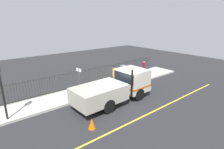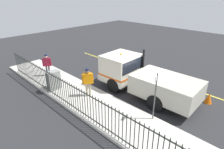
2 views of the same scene
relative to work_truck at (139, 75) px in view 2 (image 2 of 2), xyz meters
name	(u,v)px [view 2 (image 2 of 2)]	position (x,y,z in m)	size (l,w,h in m)	color
ground_plane	(142,91)	(-0.33, 0.05, -1.21)	(44.89, 44.89, 0.00)	#2B2B2D
sidewalk_slab	(106,111)	(2.95, 0.05, -1.13)	(2.65, 20.41, 0.16)	beige
lane_marking	(162,79)	(-2.84, 0.05, -1.21)	(0.12, 18.37, 0.01)	yellow
work_truck	(139,75)	(0.00, 0.00, 0.00)	(2.43, 6.37, 2.55)	silver
worker_standing	(88,79)	(2.66, -1.74, 0.05)	(0.55, 0.49, 1.80)	orange
pedestrian_distant	(47,63)	(2.87, -6.15, -0.01)	(0.53, 0.45, 1.69)	maroon
iron_fence	(88,106)	(4.13, 0.05, -0.27)	(0.04, 17.38, 1.55)	#2D332D
utility_cabinet	(54,80)	(3.63, -3.98, -0.43)	(0.79, 0.48, 1.24)	gray
traffic_cone	(209,98)	(-1.87, 3.65, -0.90)	(0.44, 0.44, 0.62)	orange
street_sign	(155,92)	(1.84, 2.28, 0.48)	(0.49, 0.14, 2.47)	#4C4C4C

